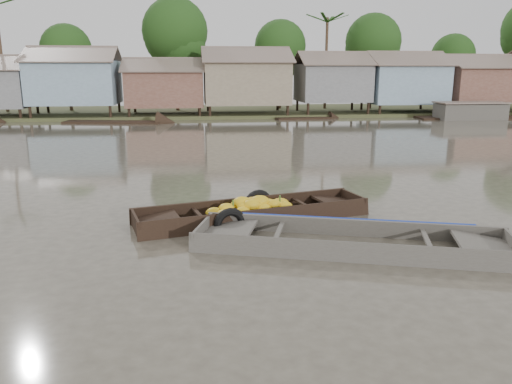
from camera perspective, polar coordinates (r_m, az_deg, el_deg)
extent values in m
plane|color=#484237|center=(11.31, 1.69, -5.29)|extent=(120.00, 120.00, 0.00)
cube|color=#384723|center=(43.74, -4.93, 9.00)|extent=(120.00, 12.00, 0.50)
cube|color=#7F9BAF|center=(41.03, -19.95, 11.70)|extent=(6.20, 5.20, 3.20)
cube|color=brown|center=(39.66, -20.65, 14.56)|extent=(6.60, 3.02, 1.28)
cube|color=brown|center=(42.40, -19.76, 14.54)|extent=(6.60, 3.02, 1.28)
cube|color=brown|center=(40.14, -10.34, 11.54)|extent=(5.80, 4.60, 2.70)
cube|color=brown|center=(38.87, -10.56, 14.12)|extent=(6.20, 2.67, 1.14)
cube|color=brown|center=(41.35, -10.36, 14.10)|extent=(6.20, 2.67, 1.14)
cube|color=#817159|center=(40.28, -1.17, 12.41)|extent=(6.50, 5.30, 3.30)
cube|color=brown|center=(38.85, -0.96, 15.45)|extent=(6.90, 3.08, 1.31)
cube|color=brown|center=(41.70, -1.40, 15.34)|extent=(6.90, 3.08, 1.31)
cube|color=slate|center=(41.58, 8.69, 12.23)|extent=(5.40, 4.70, 2.90)
cube|color=brown|center=(40.36, 9.29, 14.86)|extent=(5.80, 2.73, 1.17)
cube|color=brown|center=(42.80, 8.32, 14.84)|extent=(5.80, 2.73, 1.17)
cube|color=#7F9BAF|center=(43.58, 16.47, 11.77)|extent=(6.00, 5.00, 3.10)
cube|color=brown|center=(42.33, 17.40, 14.38)|extent=(6.40, 2.90, 1.24)
cube|color=brown|center=(44.81, 15.96, 14.42)|extent=(6.40, 2.90, 1.24)
cube|color=brown|center=(46.52, 23.98, 11.20)|extent=(5.70, 4.90, 2.80)
cube|color=brown|center=(45.37, 25.08, 13.40)|extent=(6.10, 2.85, 1.21)
cube|color=brown|center=(47.65, 23.38, 13.53)|extent=(6.10, 2.85, 1.21)
cylinder|color=#473323|center=(45.76, -20.56, 11.48)|extent=(0.28, 0.28, 4.90)
sphere|color=#1C3A12|center=(45.76, -20.87, 14.97)|extent=(4.20, 4.20, 4.20)
cylinder|color=#473323|center=(43.57, -9.07, 13.02)|extent=(0.28, 0.28, 6.30)
sphere|color=#1C3A12|center=(43.68, -9.26, 17.74)|extent=(5.40, 5.40, 5.40)
cylinder|color=#473323|center=(45.21, 2.75, 12.53)|extent=(0.28, 0.28, 5.25)
sphere|color=#1C3A12|center=(45.24, 2.79, 16.33)|extent=(4.50, 4.50, 4.50)
cylinder|color=#473323|center=(46.28, 13.02, 12.45)|extent=(0.28, 0.28, 5.60)
sphere|color=#1C3A12|center=(46.33, 13.24, 16.40)|extent=(4.80, 4.80, 4.80)
cylinder|color=#473323|center=(50.45, 21.33, 11.36)|extent=(0.28, 0.28, 4.55)
sphere|color=#1C3A12|center=(50.45, 21.60, 14.31)|extent=(3.90, 3.90, 3.90)
cylinder|color=#473323|center=(46.66, -27.06, 13.42)|extent=(0.24, 0.24, 9.00)
cylinder|color=#473323|center=(45.56, 8.00, 14.15)|extent=(0.24, 0.24, 8.00)
cube|color=black|center=(12.71, -0.35, -3.48)|extent=(5.94, 2.49, 0.08)
cube|color=black|center=(13.21, -1.32, -1.73)|extent=(5.83, 1.59, 0.55)
cube|color=black|center=(12.07, 0.72, -3.25)|extent=(5.83, 1.59, 0.55)
cube|color=black|center=(13.90, 11.00, -1.20)|extent=(0.37, 1.27, 0.52)
cube|color=black|center=(13.63, 9.19, -1.13)|extent=(1.25, 1.33, 0.20)
cube|color=black|center=(11.97, -13.58, -3.80)|extent=(0.37, 1.27, 0.52)
cube|color=black|center=(12.02, -11.20, -3.27)|extent=(1.25, 1.33, 0.20)
cube|color=black|center=(12.21, -6.51, -2.61)|extent=(0.40, 1.23, 0.05)
cube|color=black|center=(13.15, 5.36, -1.37)|extent=(0.40, 1.23, 0.05)
ellipsoid|color=yellow|center=(12.58, 0.43, -1.05)|extent=(0.55, 0.45, 0.30)
ellipsoid|color=yellow|center=(12.66, -0.36, -1.06)|extent=(0.42, 0.33, 0.22)
ellipsoid|color=yellow|center=(12.13, -2.95, -3.00)|extent=(0.53, 0.42, 0.29)
ellipsoid|color=yellow|center=(12.68, -0.79, -1.40)|extent=(0.52, 0.41, 0.28)
ellipsoid|color=yellow|center=(13.03, 0.20, -1.48)|extent=(0.47, 0.38, 0.25)
ellipsoid|color=yellow|center=(12.51, 0.15, -1.58)|extent=(0.49, 0.39, 0.26)
ellipsoid|color=yellow|center=(12.21, -1.52, -2.22)|extent=(0.42, 0.34, 0.23)
ellipsoid|color=yellow|center=(12.72, -1.41, -1.50)|extent=(0.48, 0.39, 0.26)
ellipsoid|color=yellow|center=(12.34, 0.67, -2.55)|extent=(0.44, 0.35, 0.24)
ellipsoid|color=yellow|center=(12.18, -3.47, -2.63)|extent=(0.54, 0.44, 0.29)
ellipsoid|color=yellow|center=(12.43, -1.20, -1.68)|extent=(0.51, 0.41, 0.27)
ellipsoid|color=yellow|center=(13.08, 0.31, -1.47)|extent=(0.45, 0.36, 0.24)
ellipsoid|color=yellow|center=(12.77, -2.10, -1.42)|extent=(0.43, 0.35, 0.23)
ellipsoid|color=yellow|center=(12.43, -3.38, -1.85)|extent=(0.47, 0.37, 0.25)
ellipsoid|color=yellow|center=(12.59, 1.99, -1.36)|extent=(0.43, 0.34, 0.23)
ellipsoid|color=yellow|center=(12.63, -1.59, -1.55)|extent=(0.48, 0.38, 0.26)
ellipsoid|color=yellow|center=(12.76, 3.23, -1.66)|extent=(0.50, 0.40, 0.27)
ellipsoid|color=yellow|center=(12.66, 1.36, -1.36)|extent=(0.50, 0.40, 0.27)
ellipsoid|color=yellow|center=(12.51, -1.62, -1.15)|extent=(0.52, 0.41, 0.28)
ellipsoid|color=yellow|center=(12.48, 0.77, -1.83)|extent=(0.47, 0.38, 0.26)
ellipsoid|color=yellow|center=(12.44, -4.78, -2.37)|extent=(0.50, 0.40, 0.27)
ellipsoid|color=yellow|center=(12.29, -4.54, -2.91)|extent=(0.42, 0.34, 0.23)
ellipsoid|color=yellow|center=(12.04, -3.90, -3.37)|extent=(0.43, 0.35, 0.23)
ellipsoid|color=yellow|center=(12.78, -1.44, -1.60)|extent=(0.44, 0.35, 0.24)
ellipsoid|color=yellow|center=(12.38, -0.52, -1.46)|extent=(0.52, 0.41, 0.28)
ellipsoid|color=yellow|center=(12.11, -3.18, -2.95)|extent=(0.53, 0.43, 0.29)
ellipsoid|color=yellow|center=(13.11, 2.76, -1.30)|extent=(0.53, 0.43, 0.29)
cylinder|color=#3F6626|center=(12.39, -2.64, -1.34)|extent=(0.04, 0.04, 0.19)
cylinder|color=#3F6626|center=(12.63, 0.55, -1.02)|extent=(0.04, 0.04, 0.19)
cylinder|color=#3F6626|center=(12.83, 2.75, -0.80)|extent=(0.04, 0.04, 0.19)
torus|color=black|center=(13.43, 0.26, -1.38)|extent=(0.82, 0.38, 0.80)
torus|color=black|center=(11.71, -2.99, -3.70)|extent=(0.82, 0.38, 0.80)
cube|color=#47433C|center=(10.91, 10.72, -6.71)|extent=(6.63, 3.26, 0.08)
cube|color=#47433C|center=(11.59, 10.75, -4.29)|extent=(6.40, 2.10, 0.53)
cube|color=#47433C|center=(10.09, 10.81, -7.09)|extent=(6.40, 2.10, 0.53)
cube|color=#47433C|center=(11.20, 24.74, -5.68)|extent=(1.49, 1.67, 0.22)
cube|color=#47433C|center=(11.25, -6.08, -4.69)|extent=(0.54, 1.57, 0.50)
cube|color=#47433C|center=(11.09, -3.27, -4.56)|extent=(1.49, 1.67, 0.22)
cube|color=#47433C|center=(10.88, 2.56, -4.68)|extent=(0.56, 1.52, 0.05)
cube|color=#47433C|center=(10.95, 19.01, -5.34)|extent=(0.56, 1.52, 0.05)
cube|color=#665E54|center=(10.90, 10.73, -6.54)|extent=(5.11, 2.68, 0.02)
cube|color=#0F2A9B|center=(11.58, 10.80, -3.25)|extent=(5.16, 1.66, 0.13)
torus|color=olive|center=(10.76, 18.19, -7.16)|extent=(0.37, 0.37, 0.05)
torus|color=olive|center=(10.75, 18.20, -6.98)|extent=(0.30, 0.30, 0.05)
cube|color=black|center=(42.38, 24.45, 7.60)|extent=(10.11, 2.97, 0.35)
cube|color=black|center=(36.76, -15.96, 7.52)|extent=(7.08, 2.86, 0.35)
cube|color=black|center=(38.35, 5.58, 8.23)|extent=(4.48, 1.49, 0.35)
cube|color=black|center=(41.23, 23.28, 8.41)|extent=(5.00, 2.00, 1.20)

